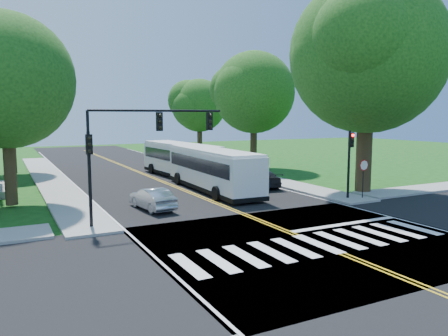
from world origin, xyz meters
TOP-DOWN VIEW (x-y plane):
  - ground at (0.00, 0.00)m, footprint 140.00×140.00m
  - road at (0.00, 18.00)m, footprint 14.00×96.00m
  - cross_road at (0.00, 0.00)m, footprint 60.00×12.00m
  - center_line at (0.00, 22.00)m, footprint 0.36×70.00m
  - edge_line_w at (-6.80, 22.00)m, footprint 0.12×70.00m
  - edge_line_e at (6.80, 22.00)m, footprint 0.12×70.00m
  - crosswalk at (0.00, -0.50)m, footprint 12.60×3.00m
  - stop_bar at (3.50, 1.60)m, footprint 6.60×0.40m
  - sidewalk_nw at (-8.30, 25.00)m, footprint 2.60×40.00m
  - sidewalk_ne at (8.30, 25.00)m, footprint 2.60×40.00m
  - tree_ne_big at (11.00, 8.00)m, footprint 10.80×10.80m
  - tree_west_near at (-11.50, 14.00)m, footprint 8.00×8.00m
  - tree_west_far at (-11.00, 30.00)m, footprint 7.60×7.60m
  - tree_east_mid at (11.50, 24.00)m, footprint 8.40×8.40m
  - tree_east_far at (12.50, 40.00)m, footprint 7.20×7.20m
  - signal_nw at (-5.86, 6.43)m, footprint 7.15×0.46m
  - signal_ne at (8.20, 6.44)m, footprint 0.30×0.46m
  - stop_sign at (9.00, 5.98)m, footprint 0.76×0.08m
  - bus_lead at (1.78, 13.70)m, footprint 3.15×11.94m
  - bus_follow at (2.33, 21.33)m, footprint 3.39×11.90m
  - hatchback at (-4.16, 9.45)m, footprint 1.82×4.02m
  - suv at (5.41, 14.88)m, footprint 4.06×5.63m
  - dark_sedan at (5.90, 13.58)m, footprint 2.26×4.60m

SIDE VIEW (x-z plane):
  - ground at x=0.00m, z-range 0.00..0.00m
  - road at x=0.00m, z-range 0.00..0.01m
  - cross_road at x=0.00m, z-range 0.00..0.01m
  - center_line at x=0.00m, z-range 0.01..0.02m
  - edge_line_w at x=-6.80m, z-range 0.01..0.02m
  - edge_line_e at x=6.80m, z-range 0.01..0.02m
  - crosswalk at x=0.00m, z-range 0.01..0.02m
  - stop_bar at x=3.50m, z-range 0.01..0.02m
  - sidewalk_nw at x=-8.30m, z-range 0.00..0.15m
  - sidewalk_ne at x=8.30m, z-range 0.00..0.15m
  - hatchback at x=-4.16m, z-range 0.01..1.29m
  - dark_sedan at x=5.90m, z-range 0.01..1.30m
  - suv at x=5.41m, z-range 0.01..1.43m
  - bus_follow at x=2.33m, z-range 0.10..3.14m
  - bus_lead at x=1.78m, z-range 0.10..3.17m
  - stop_sign at x=9.00m, z-range 0.77..3.30m
  - signal_ne at x=8.20m, z-range 0.76..5.16m
  - signal_nw at x=-5.86m, z-range 1.55..7.21m
  - tree_east_far at x=12.50m, z-range 1.69..12.03m
  - tree_west_far at x=-11.00m, z-range 1.66..12.33m
  - tree_west_near at x=-11.50m, z-range 1.83..13.23m
  - tree_east_mid at x=11.50m, z-range 1.89..13.82m
  - tree_ne_big at x=11.00m, z-range 2.17..17.08m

